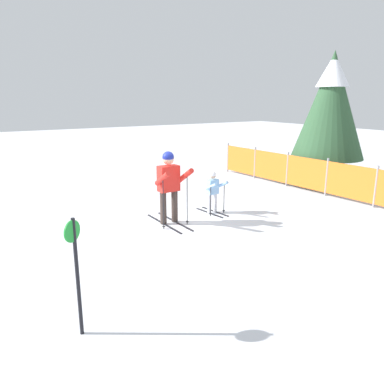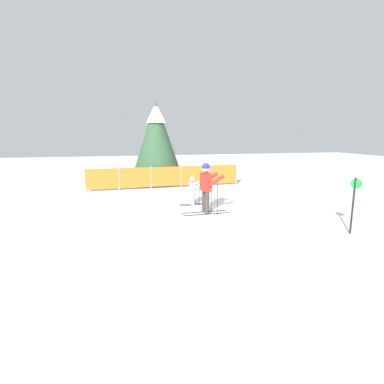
{
  "view_description": "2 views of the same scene",
  "coord_description": "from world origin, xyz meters",
  "px_view_note": "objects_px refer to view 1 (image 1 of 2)",
  "views": [
    {
      "loc": [
        7.77,
        -4.05,
        3.02
      ],
      "look_at": [
        -0.15,
        0.84,
        0.66
      ],
      "focal_mm": 35.0,
      "sensor_mm": 36.0,
      "label": 1
    },
    {
      "loc": [
        -2.93,
        -9.79,
        2.77
      ],
      "look_at": [
        -0.38,
        0.62,
        0.69
      ],
      "focal_mm": 28.0,
      "sensor_mm": 36.0,
      "label": 2
    }
  ],
  "objects_px": {
    "skier_adult": "(169,181)",
    "trail_marker": "(76,265)",
    "safety_fence": "(306,173)",
    "skier_child": "(213,189)",
    "conifer_far": "(331,104)"
  },
  "relations": [
    {
      "from": "conifer_far",
      "to": "trail_marker",
      "type": "relative_size",
      "value": 2.84
    },
    {
      "from": "conifer_far",
      "to": "safety_fence",
      "type": "bearing_deg",
      "value": -77.16
    },
    {
      "from": "skier_child",
      "to": "safety_fence",
      "type": "xyz_separation_m",
      "value": [
        -0.42,
        4.03,
        -0.07
      ]
    },
    {
      "from": "skier_adult",
      "to": "trail_marker",
      "type": "distance_m",
      "value": 4.55
    },
    {
      "from": "conifer_far",
      "to": "trail_marker",
      "type": "bearing_deg",
      "value": -66.95
    },
    {
      "from": "safety_fence",
      "to": "skier_adult",
      "type": "bearing_deg",
      "value": -83.97
    },
    {
      "from": "conifer_far",
      "to": "trail_marker",
      "type": "height_order",
      "value": "conifer_far"
    },
    {
      "from": "skier_child",
      "to": "safety_fence",
      "type": "bearing_deg",
      "value": 89.75
    },
    {
      "from": "skier_child",
      "to": "conifer_far",
      "type": "relative_size",
      "value": 0.25
    },
    {
      "from": "skier_adult",
      "to": "conifer_far",
      "type": "relative_size",
      "value": 0.39
    },
    {
      "from": "safety_fence",
      "to": "conifer_far",
      "type": "relative_size",
      "value": 1.77
    },
    {
      "from": "skier_child",
      "to": "safety_fence",
      "type": "distance_m",
      "value": 4.06
    },
    {
      "from": "conifer_far",
      "to": "trail_marker",
      "type": "xyz_separation_m",
      "value": [
        4.19,
        -9.85,
        -1.83
      ]
    },
    {
      "from": "safety_fence",
      "to": "trail_marker",
      "type": "xyz_separation_m",
      "value": [
        3.89,
        -8.54,
        0.38
      ]
    },
    {
      "from": "safety_fence",
      "to": "trail_marker",
      "type": "height_order",
      "value": "trail_marker"
    }
  ]
}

